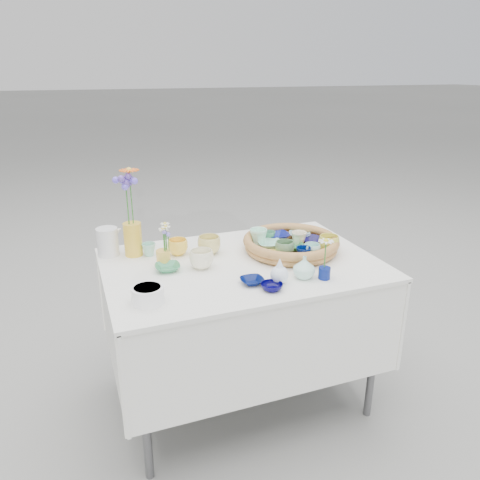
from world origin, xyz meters
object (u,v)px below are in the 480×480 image
object	(u,v)px
display_table	(241,397)
tall_vase_yellow	(133,239)
bud_vase_seafoam	(304,267)
wicker_tray	(291,244)

from	to	relation	value
display_table	tall_vase_yellow	size ratio (longest dim) A/B	7.76
display_table	bud_vase_seafoam	size ratio (longest dim) A/B	12.66
display_table	tall_vase_yellow	xyz separation A→B (m)	(-0.46, 0.27, 0.85)
display_table	bud_vase_seafoam	xyz separation A→B (m)	(0.19, -0.25, 0.81)
bud_vase_seafoam	tall_vase_yellow	size ratio (longest dim) A/B	0.61
display_table	bud_vase_seafoam	distance (m)	0.87
wicker_tray	tall_vase_yellow	world-z (taller)	tall_vase_yellow
wicker_tray	bud_vase_seafoam	xyz separation A→B (m)	(-0.09, -0.30, 0.01)
wicker_tray	tall_vase_yellow	bearing A→B (deg)	163.28
display_table	wicker_tray	size ratio (longest dim) A/B	2.66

